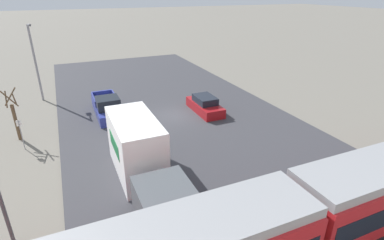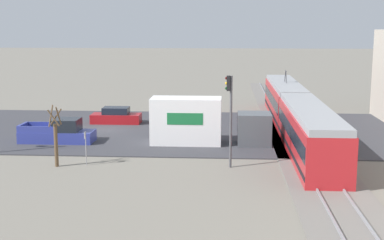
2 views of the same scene
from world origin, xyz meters
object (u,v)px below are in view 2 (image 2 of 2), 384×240
object	(u,v)px
light_rail_tram	(295,113)
street_tree	(56,139)
no_parking_sign	(86,145)
traffic_light_pole	(230,109)
box_truck	(203,123)
pickup_truck	(59,133)
sedan_car_0	(116,117)

from	to	relation	value
light_rail_tram	street_tree	size ratio (longest dim) A/B	8.03
light_rail_tram	no_parking_sign	size ratio (longest dim) A/B	14.38
traffic_light_pole	street_tree	distance (m)	11.29
light_rail_tram	box_truck	distance (m)	8.79
pickup_truck	no_parking_sign	world-z (taller)	no_parking_sign
traffic_light_pole	no_parking_sign	distance (m)	9.60
traffic_light_pole	street_tree	world-z (taller)	traffic_light_pole
pickup_truck	no_parking_sign	size ratio (longest dim) A/B	2.55
box_truck	no_parking_sign	distance (m)	9.82
sedan_car_0	street_tree	size ratio (longest dim) A/B	1.14
sedan_car_0	traffic_light_pole	xyz separation A→B (m)	(14.50, 10.35, 3.09)
light_rail_tram	traffic_light_pole	bearing A→B (deg)	-26.47
traffic_light_pole	no_parking_sign	bearing A→B (deg)	-89.26
sedan_car_0	street_tree	distance (m)	15.10
sedan_car_0	traffic_light_pole	size ratio (longest dim) A/B	0.77
sedan_car_0	box_truck	bearing A→B (deg)	-133.96
pickup_truck	sedan_car_0	size ratio (longest dim) A/B	1.26
box_truck	sedan_car_0	xyz separation A→B (m)	(-8.04, -8.33, -1.01)
sedan_car_0	traffic_light_pole	distance (m)	18.08
pickup_truck	light_rail_tram	bearing A→B (deg)	104.33
pickup_truck	box_truck	bearing A→B (deg)	90.95
street_tree	no_parking_sign	distance (m)	1.92
box_truck	traffic_light_pole	size ratio (longest dim) A/B	1.54
sedan_car_0	pickup_truck	bearing A→B (deg)	161.38
no_parking_sign	street_tree	bearing A→B (deg)	-76.95
box_truck	pickup_truck	distance (m)	11.14
traffic_light_pole	no_parking_sign	world-z (taller)	traffic_light_pole
no_parking_sign	traffic_light_pole	bearing A→B (deg)	90.74
light_rail_tram	pickup_truck	size ratio (longest dim) A/B	5.63
light_rail_tram	no_parking_sign	world-z (taller)	light_rail_tram
sedan_car_0	light_rail_tram	bearing A→B (deg)	-102.35
pickup_truck	no_parking_sign	xyz separation A→B (m)	(6.40, 3.83, 0.59)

